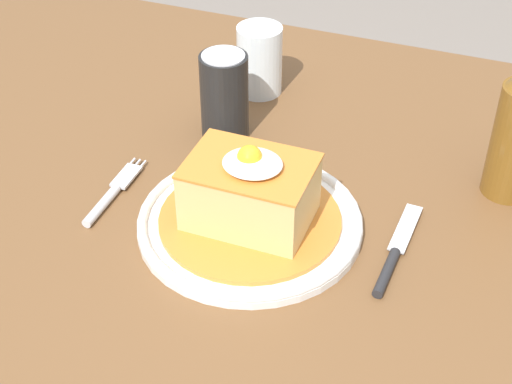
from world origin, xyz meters
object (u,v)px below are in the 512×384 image
fork (110,196)px  soda_can (224,96)px  knife (392,259)px  main_plate (250,222)px  drinking_glass (259,64)px

fork → soda_can: size_ratio=1.14×
fork → soda_can: soda_can is taller
knife → fork: bearing=-177.9°
soda_can → main_plate: bearing=-58.9°
drinking_glass → main_plate: bearing=-71.2°
soda_can → drinking_glass: 0.13m
soda_can → drinking_glass: bearing=88.8°
fork → drinking_glass: 0.33m
drinking_glass → soda_can: bearing=-91.2°
knife → soda_can: size_ratio=1.33×
soda_can → drinking_glass: soda_can is taller
knife → drinking_glass: size_ratio=1.58×
main_plate → soda_can: soda_can is taller
knife → drinking_glass: drinking_glass is taller
main_plate → drinking_glass: 0.32m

